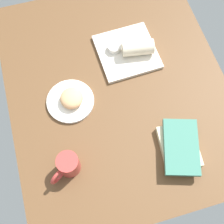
{
  "coord_description": "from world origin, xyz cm",
  "views": [
    {
      "loc": [
        -55.06,
        17.88,
        114.39
      ],
      "look_at": [
        -11.75,
        5.49,
        7.0
      ],
      "focal_mm": 47.95,
      "sensor_mm": 36.0,
      "label": 1
    }
  ],
  "objects_px": {
    "round_plate": "(70,101)",
    "sauce_cup": "(114,47)",
    "scone_pastry": "(72,98)",
    "book_stack": "(180,147)",
    "coffee_mug": "(68,165)",
    "breakfast_wrap": "(138,48)",
    "square_plate": "(127,52)"
  },
  "relations": [
    {
      "from": "round_plate",
      "to": "book_stack",
      "type": "distance_m",
      "value": 0.47
    },
    {
      "from": "scone_pastry",
      "to": "breakfast_wrap",
      "type": "height_order",
      "value": "breakfast_wrap"
    },
    {
      "from": "book_stack",
      "to": "coffee_mug",
      "type": "bearing_deg",
      "value": 84.33
    },
    {
      "from": "scone_pastry",
      "to": "book_stack",
      "type": "relative_size",
      "value": 0.38
    },
    {
      "from": "coffee_mug",
      "to": "breakfast_wrap",
      "type": "bearing_deg",
      "value": -44.03
    },
    {
      "from": "sauce_cup",
      "to": "book_stack",
      "type": "relative_size",
      "value": 0.24
    },
    {
      "from": "scone_pastry",
      "to": "square_plate",
      "type": "xyz_separation_m",
      "value": [
        0.17,
        -0.28,
        -0.03
      ]
    },
    {
      "from": "sauce_cup",
      "to": "scone_pastry",
      "type": "bearing_deg",
      "value": 129.15
    },
    {
      "from": "coffee_mug",
      "to": "round_plate",
      "type": "bearing_deg",
      "value": -13.8
    },
    {
      "from": "round_plate",
      "to": "breakfast_wrap",
      "type": "height_order",
      "value": "breakfast_wrap"
    },
    {
      "from": "round_plate",
      "to": "sauce_cup",
      "type": "distance_m",
      "value": 0.3
    },
    {
      "from": "square_plate",
      "to": "breakfast_wrap",
      "type": "xyz_separation_m",
      "value": [
        -0.02,
        -0.04,
        0.04
      ]
    },
    {
      "from": "round_plate",
      "to": "sauce_cup",
      "type": "relative_size",
      "value": 3.37
    },
    {
      "from": "scone_pastry",
      "to": "square_plate",
      "type": "bearing_deg",
      "value": -59.59
    },
    {
      "from": "book_stack",
      "to": "breakfast_wrap",
      "type": "bearing_deg",
      "value": 2.87
    },
    {
      "from": "sauce_cup",
      "to": "book_stack",
      "type": "bearing_deg",
      "value": -167.02
    },
    {
      "from": "sauce_cup",
      "to": "breakfast_wrap",
      "type": "distance_m",
      "value": 0.1
    },
    {
      "from": "breakfast_wrap",
      "to": "coffee_mug",
      "type": "height_order",
      "value": "coffee_mug"
    },
    {
      "from": "book_stack",
      "to": "coffee_mug",
      "type": "xyz_separation_m",
      "value": [
        0.04,
        0.42,
        0.02
      ]
    },
    {
      "from": "scone_pastry",
      "to": "coffee_mug",
      "type": "xyz_separation_m",
      "value": [
        -0.26,
        0.07,
        0.01
      ]
    },
    {
      "from": "book_stack",
      "to": "square_plate",
      "type": "bearing_deg",
      "value": 7.64
    },
    {
      "from": "sauce_cup",
      "to": "coffee_mug",
      "type": "distance_m",
      "value": 0.54
    },
    {
      "from": "round_plate",
      "to": "sauce_cup",
      "type": "xyz_separation_m",
      "value": [
        0.19,
        -0.24,
        0.02
      ]
    },
    {
      "from": "scone_pastry",
      "to": "coffee_mug",
      "type": "distance_m",
      "value": 0.27
    },
    {
      "from": "square_plate",
      "to": "book_stack",
      "type": "relative_size",
      "value": 1.02
    },
    {
      "from": "breakfast_wrap",
      "to": "coffee_mug",
      "type": "relative_size",
      "value": 1.13
    },
    {
      "from": "square_plate",
      "to": "coffee_mug",
      "type": "xyz_separation_m",
      "value": [
        -0.43,
        0.35,
        0.04
      ]
    },
    {
      "from": "square_plate",
      "to": "coffee_mug",
      "type": "relative_size",
      "value": 2.1
    },
    {
      "from": "sauce_cup",
      "to": "book_stack",
      "type": "distance_m",
      "value": 0.5
    },
    {
      "from": "square_plate",
      "to": "breakfast_wrap",
      "type": "height_order",
      "value": "breakfast_wrap"
    },
    {
      "from": "round_plate",
      "to": "coffee_mug",
      "type": "xyz_separation_m",
      "value": [
        -0.26,
        0.06,
        0.04
      ]
    },
    {
      "from": "book_stack",
      "to": "coffee_mug",
      "type": "distance_m",
      "value": 0.42
    }
  ]
}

